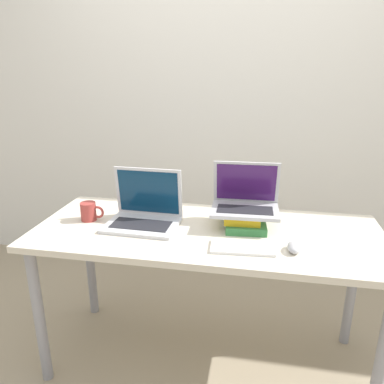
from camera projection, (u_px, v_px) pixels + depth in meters
The scene contains 8 objects.
wall_back at pixel (231, 84), 2.49m from camera, with size 8.00×0.05×2.70m.
desk at pixel (207, 246), 1.76m from camera, with size 1.61×0.66×0.74m.
laptop_left at pixel (144, 214), 1.79m from camera, with size 0.34×0.26×0.26m.
book_stack at pixel (244, 219), 1.77m from camera, with size 0.20×0.25×0.07m.
laptop_on_books at pixel (245, 201), 1.76m from camera, with size 0.32×0.23×0.23m.
wireless_keyboard at pixel (243, 247), 1.55m from camera, with size 0.27×0.14×0.01m.
mouse at pixel (294, 247), 1.53m from camera, with size 0.06×0.10×0.04m.
mug at pixel (89, 211), 1.83m from camera, with size 0.12×0.07×0.09m.
Camera 1 is at (0.23, -1.25, 1.46)m, focal length 35.00 mm.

